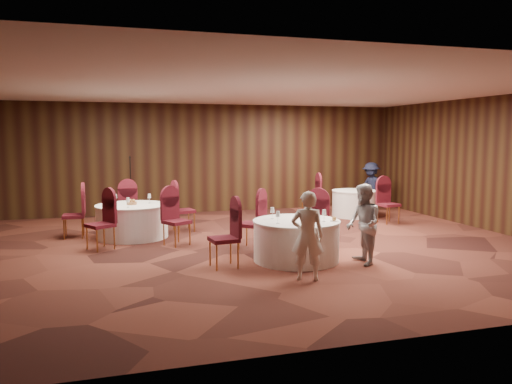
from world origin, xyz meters
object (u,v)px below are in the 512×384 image
object	(u,v)px
table_main	(296,240)
man_c	(371,187)
table_left	(132,221)
mic_stand	(131,202)
woman_a	(307,236)
table_right	(354,203)
woman_b	(363,224)

from	to	relation	value
table_main	man_c	size ratio (longest dim) A/B	1.07
table_left	man_c	world-z (taller)	man_c
mic_stand	table_main	bearing A→B (deg)	-62.54
mic_stand	woman_a	xyz separation A→B (m)	(2.42, -6.41, 0.19)
table_right	woman_b	size ratio (longest dim) A/B	0.88
table_right	mic_stand	bearing A→B (deg)	171.51
table_main	table_right	size ratio (longest dim) A/B	1.25
table_right	woman_b	distance (m)	5.42
table_right	woman_a	xyz separation A→B (m)	(-3.67, -5.50, 0.33)
woman_a	man_c	distance (m)	7.90
woman_b	mic_stand	bearing A→B (deg)	-141.05
table_left	mic_stand	distance (m)	2.22
table_left	woman_a	distance (m)	4.89
table_left	table_right	world-z (taller)	same
man_c	table_right	bearing A→B (deg)	-71.67
table_main	table_right	distance (m)	5.47
woman_b	man_c	size ratio (longest dim) A/B	0.97
table_left	table_right	size ratio (longest dim) A/B	1.26
table_left	mic_stand	xyz separation A→B (m)	(0.07, 2.21, 0.14)
table_left	mic_stand	size ratio (longest dim) A/B	0.92
mic_stand	woman_a	distance (m)	6.86
table_main	table_right	xyz separation A→B (m)	(3.39, 4.29, -0.00)
table_main	table_right	world-z (taller)	same
mic_stand	table_left	bearing A→B (deg)	-91.71
table_main	man_c	xyz separation A→B (m)	(4.39, 5.16, 0.36)
woman_b	table_left	bearing A→B (deg)	-127.08
table_main	man_c	distance (m)	6.78
table_left	table_right	bearing A→B (deg)	11.97
table_main	woman_a	xyz separation A→B (m)	(-0.28, -1.21, 0.33)
woman_b	man_c	world-z (taller)	man_c
table_right	man_c	xyz separation A→B (m)	(1.00, 0.86, 0.36)
table_main	mic_stand	distance (m)	5.86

